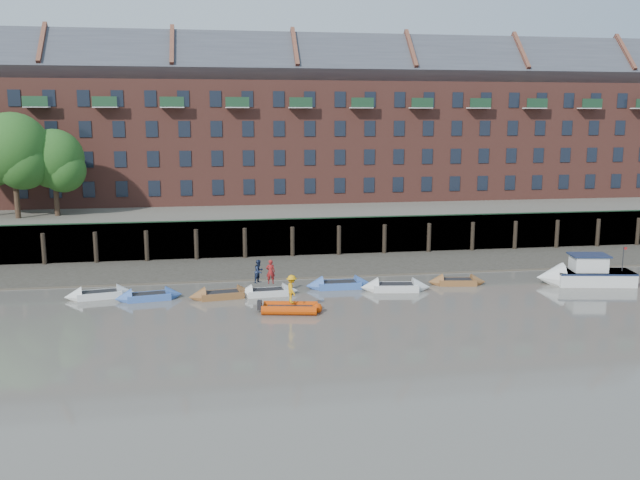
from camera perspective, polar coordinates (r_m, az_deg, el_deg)
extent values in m
plane|color=#655F55|center=(37.05, 4.91, -8.11)|extent=(220.00, 220.00, 0.00)
cube|color=#3D382F|center=(54.07, 0.26, -2.18)|extent=(110.00, 8.00, 0.50)
cube|color=#4C4336|center=(50.80, 0.90, -3.00)|extent=(110.00, 1.60, 0.10)
cube|color=#2D2A26|center=(58.02, -0.45, 0.29)|extent=(110.00, 0.80, 3.20)
cylinder|color=black|center=(58.30, -22.24, -0.73)|extent=(0.36, 0.36, 2.60)
cylinder|color=black|center=(57.52, -18.36, -0.63)|extent=(0.36, 0.36, 2.60)
cylinder|color=black|center=(57.02, -14.39, -0.52)|extent=(0.36, 0.36, 2.60)
cylinder|color=black|center=(56.79, -10.37, -0.41)|extent=(0.36, 0.36, 2.60)
cylinder|color=black|center=(56.84, -6.34, -0.29)|extent=(0.36, 0.36, 2.60)
cylinder|color=black|center=(57.17, -2.33, -0.17)|extent=(0.36, 0.36, 2.60)
cylinder|color=black|center=(57.77, 1.61, -0.06)|extent=(0.36, 0.36, 2.60)
cylinder|color=black|center=(58.65, 5.45, 0.05)|extent=(0.36, 0.36, 2.60)
cylinder|color=black|center=(59.78, 9.16, 0.16)|extent=(0.36, 0.36, 2.60)
cylinder|color=black|center=(61.15, 12.72, 0.27)|extent=(0.36, 0.36, 2.60)
cylinder|color=black|center=(62.75, 16.11, 0.36)|extent=(0.36, 0.36, 2.60)
cylinder|color=black|center=(64.55, 19.33, 0.46)|extent=(0.36, 0.36, 2.60)
cylinder|color=black|center=(66.55, 22.36, 0.54)|extent=(0.36, 0.36, 2.60)
cylinder|color=black|center=(68.72, 25.20, 0.62)|extent=(0.36, 0.36, 2.60)
cube|color=#264C2D|center=(57.46, -0.41, 1.86)|extent=(110.00, 0.06, 0.10)
cube|color=#5E594D|center=(71.32, -2.12, 2.16)|extent=(110.00, 28.00, 3.20)
cube|color=brown|center=(71.64, -2.26, 8.30)|extent=(80.00, 10.00, 12.00)
cube|color=#42444C|center=(71.76, -2.31, 14.05)|extent=(80.60, 15.56, 15.56)
cube|color=black|center=(68.60, -23.83, 3.83)|extent=(1.10, 0.12, 1.50)
cube|color=black|center=(67.90, -21.38, 3.94)|extent=(1.10, 0.12, 1.50)
cube|color=black|center=(67.33, -18.88, 4.05)|extent=(1.10, 0.12, 1.50)
cube|color=black|center=(66.90, -16.34, 4.15)|extent=(1.10, 0.12, 1.50)
cube|color=black|center=(66.59, -13.78, 4.24)|extent=(1.10, 0.12, 1.50)
cube|color=black|center=(66.42, -11.19, 4.33)|extent=(1.10, 0.12, 1.50)
cube|color=black|center=(66.39, -8.59, 4.40)|extent=(1.10, 0.12, 1.50)
cube|color=black|center=(66.49, -6.00, 4.47)|extent=(1.10, 0.12, 1.50)
cube|color=black|center=(66.72, -3.42, 4.53)|extent=(1.10, 0.12, 1.50)
cube|color=black|center=(67.09, -0.86, 4.58)|extent=(1.10, 0.12, 1.50)
cube|color=black|center=(67.59, 1.66, 4.62)|extent=(1.10, 0.12, 1.50)
cube|color=black|center=(68.22, 4.14, 4.65)|extent=(1.10, 0.12, 1.50)
cube|color=black|center=(68.97, 6.58, 4.67)|extent=(1.10, 0.12, 1.50)
cube|color=black|center=(69.85, 8.96, 4.68)|extent=(1.10, 0.12, 1.50)
cube|color=black|center=(70.84, 11.27, 4.68)|extent=(1.10, 0.12, 1.50)
cube|color=black|center=(71.94, 13.52, 4.68)|extent=(1.10, 0.12, 1.50)
cube|color=black|center=(73.15, 15.69, 4.67)|extent=(1.10, 0.12, 1.50)
cube|color=black|center=(74.46, 17.80, 4.65)|extent=(1.10, 0.12, 1.50)
cube|color=black|center=(75.86, 19.82, 4.63)|extent=(1.10, 0.12, 1.50)
cube|color=black|center=(77.36, 21.77, 4.61)|extent=(1.10, 0.12, 1.50)
cube|color=black|center=(78.94, 23.65, 4.58)|extent=(1.10, 0.12, 1.50)
cube|color=black|center=(68.38, -24.00, 6.16)|extent=(1.10, 0.12, 1.50)
cube|color=black|center=(67.68, -21.54, 6.29)|extent=(1.10, 0.12, 1.50)
cube|color=black|center=(67.12, -19.02, 6.42)|extent=(1.10, 0.12, 1.50)
cube|color=black|center=(66.68, -16.46, 6.54)|extent=(1.10, 0.12, 1.50)
cube|color=black|center=(66.37, -13.88, 6.64)|extent=(1.10, 0.12, 1.50)
cube|color=black|center=(66.20, -11.27, 6.74)|extent=(1.10, 0.12, 1.50)
cube|color=black|center=(66.16, -8.66, 6.81)|extent=(1.10, 0.12, 1.50)
cube|color=black|center=(66.26, -6.05, 6.88)|extent=(1.10, 0.12, 1.50)
cube|color=black|center=(66.50, -3.45, 6.93)|extent=(1.10, 0.12, 1.50)
cube|color=black|center=(66.87, -0.87, 6.96)|extent=(1.10, 0.12, 1.50)
cube|color=black|center=(67.37, 1.67, 6.99)|extent=(1.10, 0.12, 1.50)
cube|color=black|center=(68.00, 4.18, 6.99)|extent=(1.10, 0.12, 1.50)
cube|color=black|center=(68.76, 6.63, 6.99)|extent=(1.10, 0.12, 1.50)
cube|color=black|center=(69.63, 9.02, 6.97)|extent=(1.10, 0.12, 1.50)
cube|color=black|center=(70.63, 11.35, 6.94)|extent=(1.10, 0.12, 1.50)
cube|color=black|center=(71.73, 13.61, 6.91)|extent=(1.10, 0.12, 1.50)
cube|color=black|center=(72.94, 15.80, 6.86)|extent=(1.10, 0.12, 1.50)
cube|color=black|center=(74.26, 17.91, 6.80)|extent=(1.10, 0.12, 1.50)
cube|color=black|center=(75.67, 19.95, 6.74)|extent=(1.10, 0.12, 1.50)
cube|color=black|center=(77.17, 21.91, 6.67)|extent=(1.10, 0.12, 1.50)
cube|color=black|center=(78.75, 23.80, 6.60)|extent=(1.10, 0.12, 1.50)
cube|color=black|center=(68.28, -24.18, 8.50)|extent=(1.10, 0.12, 1.50)
cube|color=black|center=(67.58, -21.69, 8.66)|extent=(1.10, 0.12, 1.50)
cube|color=black|center=(67.01, -19.16, 8.81)|extent=(1.10, 0.12, 1.50)
cube|color=black|center=(66.57, -16.59, 8.94)|extent=(1.10, 0.12, 1.50)
cube|color=black|center=(66.27, -13.98, 9.06)|extent=(1.10, 0.12, 1.50)
cube|color=black|center=(66.10, -11.36, 9.16)|extent=(1.10, 0.12, 1.50)
cube|color=black|center=(66.06, -8.73, 9.24)|extent=(1.10, 0.12, 1.50)
cube|color=black|center=(66.16, -6.09, 9.30)|extent=(1.10, 0.12, 1.50)
cube|color=black|center=(66.40, -3.47, 9.34)|extent=(1.10, 0.12, 1.50)
cube|color=black|center=(66.77, -0.88, 9.36)|extent=(1.10, 0.12, 1.50)
cube|color=black|center=(67.27, 1.69, 9.37)|extent=(1.10, 0.12, 1.50)
cube|color=black|center=(67.90, 4.21, 9.35)|extent=(1.10, 0.12, 1.50)
cube|color=black|center=(68.66, 6.68, 9.32)|extent=(1.10, 0.12, 1.50)
cube|color=black|center=(69.54, 9.09, 9.28)|extent=(1.10, 0.12, 1.50)
cube|color=black|center=(70.53, 11.43, 9.21)|extent=(1.10, 0.12, 1.50)
cube|color=black|center=(71.64, 13.71, 9.14)|extent=(1.10, 0.12, 1.50)
cube|color=black|center=(72.85, 15.91, 9.05)|extent=(1.10, 0.12, 1.50)
cube|color=black|center=(74.16, 18.04, 8.96)|extent=(1.10, 0.12, 1.50)
cube|color=black|center=(75.58, 20.08, 8.86)|extent=(1.10, 0.12, 1.50)
cube|color=black|center=(77.08, 22.05, 8.75)|extent=(1.10, 0.12, 1.50)
cube|color=black|center=(78.67, 23.94, 8.63)|extent=(1.10, 0.12, 1.50)
cube|color=black|center=(68.29, -24.35, 10.84)|extent=(1.10, 0.12, 1.50)
cube|color=black|center=(67.60, -21.85, 11.03)|extent=(1.10, 0.12, 1.50)
cube|color=black|center=(67.03, -19.30, 11.20)|extent=(1.10, 0.12, 1.50)
cube|color=black|center=(66.59, -16.71, 11.35)|extent=(1.10, 0.12, 1.50)
cube|color=black|center=(66.28, -14.09, 11.48)|extent=(1.10, 0.12, 1.50)
cube|color=black|center=(66.11, -11.45, 11.58)|extent=(1.10, 0.12, 1.50)
cube|color=black|center=(66.07, -8.79, 11.67)|extent=(1.10, 0.12, 1.50)
cube|color=black|center=(66.17, -6.14, 11.72)|extent=(1.10, 0.12, 1.50)
cube|color=black|center=(66.41, -3.50, 11.76)|extent=(1.10, 0.12, 1.50)
cube|color=black|center=(66.78, -0.88, 11.77)|extent=(1.10, 0.12, 1.50)
cube|color=black|center=(67.28, 1.70, 11.75)|extent=(1.10, 0.12, 1.50)
cube|color=black|center=(67.91, 4.24, 11.72)|extent=(1.10, 0.12, 1.50)
cube|color=black|center=(68.67, 6.72, 11.66)|extent=(1.10, 0.12, 1.50)
cube|color=black|center=(69.55, 9.15, 11.58)|extent=(1.10, 0.12, 1.50)
cube|color=black|center=(70.54, 11.51, 11.49)|extent=(1.10, 0.12, 1.50)
cube|color=black|center=(71.65, 13.80, 11.38)|extent=(1.10, 0.12, 1.50)
cube|color=black|center=(72.86, 16.02, 11.25)|extent=(1.10, 0.12, 1.50)
cube|color=black|center=(74.18, 18.16, 11.12)|extent=(1.10, 0.12, 1.50)
cube|color=black|center=(75.59, 20.22, 10.98)|extent=(1.10, 0.12, 1.50)
cube|color=black|center=(77.09, 22.19, 10.82)|extent=(1.10, 0.12, 1.50)
cube|color=black|center=(78.68, 24.09, 10.67)|extent=(1.10, 0.12, 1.50)
cylinder|color=#3A281C|center=(63.01, -24.22, 3.83)|extent=(0.44, 0.44, 4.75)
sphere|color=#295D1E|center=(62.77, -24.46, 7.02)|extent=(6.08, 6.08, 6.08)
cylinder|color=#3A281C|center=(63.31, -21.34, 3.72)|extent=(0.44, 0.44, 4.00)
sphere|color=#295D1E|center=(63.08, -21.51, 6.39)|extent=(5.12, 5.12, 5.12)
cube|color=silver|center=(46.81, -18.07, -4.39)|extent=(3.01, 1.78, 0.44)
cone|color=silver|center=(46.88, -16.05, -4.26)|extent=(1.32, 1.46, 1.27)
cone|color=silver|center=(46.80, -20.09, -4.51)|extent=(1.32, 1.46, 1.27)
cube|color=black|center=(46.76, -18.08, -4.15)|extent=(2.49, 1.38, 0.06)
cube|color=#3C63B3|center=(45.44, -14.22, -4.64)|extent=(2.91, 1.66, 0.43)
cone|color=#3C63B3|center=(45.56, -12.20, -4.51)|extent=(1.25, 1.40, 1.24)
cone|color=#3C63B3|center=(45.37, -16.24, -4.76)|extent=(1.25, 1.40, 1.24)
cube|color=black|center=(45.39, -14.23, -4.40)|extent=(2.41, 1.28, 0.06)
cube|color=brown|center=(44.91, -8.27, -4.60)|extent=(2.93, 1.63, 0.43)
cone|color=brown|center=(45.17, -6.23, -4.46)|extent=(1.24, 1.39, 1.26)
cone|color=brown|center=(44.70, -10.33, -4.73)|extent=(1.24, 1.39, 1.26)
cube|color=black|center=(44.86, -8.28, -4.35)|extent=(2.43, 1.25, 0.06)
cube|color=silver|center=(45.26, -4.45, -4.41)|extent=(2.76, 1.40, 0.42)
cone|color=silver|center=(45.51, -2.50, -4.31)|extent=(1.13, 1.28, 1.21)
cone|color=silver|center=(45.06, -6.42, -4.52)|extent=(1.13, 1.28, 1.21)
cube|color=black|center=(45.21, -4.45, -4.18)|extent=(2.29, 1.06, 0.06)
cube|color=#3C63B3|center=(47.03, 1.61, -3.79)|extent=(2.98, 1.35, 0.47)
cone|color=#3C63B3|center=(47.38, 3.68, -3.70)|extent=(1.16, 1.35, 1.35)
cone|color=#3C63B3|center=(46.75, -0.49, -3.88)|extent=(1.16, 1.35, 1.35)
cube|color=black|center=(46.98, 1.61, -3.54)|extent=(2.49, 1.01, 0.06)
cube|color=silver|center=(46.63, 6.36, -3.97)|extent=(3.21, 1.78, 0.48)
cone|color=silver|center=(46.90, 8.52, -3.94)|extent=(1.36, 1.53, 1.38)
cone|color=silver|center=(46.42, 4.18, -4.00)|extent=(1.36, 1.53, 1.38)
cube|color=black|center=(46.57, 6.37, -3.71)|extent=(2.66, 1.37, 0.06)
cube|color=brown|center=(48.94, 11.45, -3.47)|extent=(2.77, 1.56, 0.41)
cone|color=brown|center=(49.28, 13.19, -3.44)|extent=(1.19, 1.32, 1.18)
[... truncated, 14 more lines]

